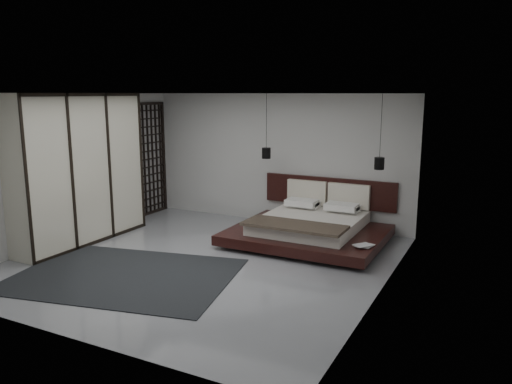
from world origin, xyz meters
The scene contains 14 objects.
floor centered at (0.00, 0.00, 0.00)m, with size 6.00×6.00×0.00m, color gray.
ceiling centered at (0.00, 0.00, 2.80)m, with size 6.00×6.00×0.00m, color white.
wall_back centered at (0.00, 3.00, 1.40)m, with size 6.00×6.00×0.00m, color beige.
wall_front centered at (0.00, -3.00, 1.40)m, with size 6.00×6.00×0.00m, color beige.
wall_left centered at (-3.00, 0.00, 1.40)m, with size 6.00×6.00×0.00m, color beige.
wall_right centered at (3.00, 0.00, 1.40)m, with size 6.00×6.00×0.00m, color beige.
lattice_screen centered at (-2.95, 2.45, 1.30)m, with size 0.05×0.90×2.60m, color black.
bed centered at (1.21, 1.91, 0.29)m, with size 2.82×2.41×1.08m.
book_lower centered at (2.37, 1.25, 0.28)m, with size 0.21×0.29×0.03m, color #99724C.
book_upper centered at (2.35, 1.22, 0.30)m, with size 0.21×0.29×0.02m, color #99724C.
pendant_left centered at (0.05, 2.35, 1.60)m, with size 0.18×0.18×1.31m.
pendant_right centered at (2.37, 2.35, 1.54)m, with size 0.18×0.18×1.38m.
wardrobe centered at (-2.70, -0.06, 1.41)m, with size 0.67×2.86×2.81m.
rug centered at (-0.72, -1.14, 0.01)m, with size 3.36×2.40×0.01m, color black.
Camera 1 is at (4.46, -6.81, 2.81)m, focal length 35.00 mm.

